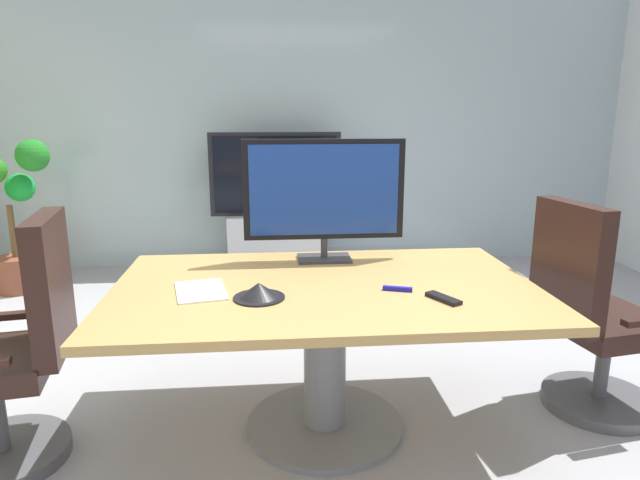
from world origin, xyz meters
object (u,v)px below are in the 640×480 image
Objects in this scene: office_chair_left at (15,363)px; tv_monitor at (324,193)px; potted_plant at (14,214)px; conference_phone at (259,292)px; conference_table at (325,321)px; office_chair_right at (592,326)px; wall_display_unit at (276,226)px; remote_control at (443,298)px.

office_chair_left is 1.30× the size of tv_monitor.
conference_phone is at bearing -50.12° from potted_plant.
office_chair_right is (1.35, 0.04, -0.09)m from conference_table.
office_chair_left is at bearing 84.08° from office_chair_right.
office_chair_right is at bearing -16.37° from tv_monitor.
office_chair_right is 4.95× the size of conference_phone.
conference_phone is (-0.30, -0.17, 0.21)m from conference_table.
tv_monitor reaches higher than conference_phone.
wall_display_unit is at bearing 87.79° from conference_phone.
conference_phone is (1.05, -0.05, 0.31)m from office_chair_left.
wall_display_unit is 3.03m from remote_control.
office_chair_right is at bearing -59.83° from wall_display_unit.
conference_phone is (-0.34, -0.59, -0.33)m from tv_monitor.
conference_table is at bearing 29.10° from conference_phone.
wall_display_unit is 5.95× the size of conference_phone.
conference_table is at bearing 123.27° from remote_control.
tv_monitor reaches higher than wall_display_unit.
office_chair_left reaches higher than conference_phone.
tv_monitor reaches higher than conference_table.
office_chair_right is 6.41× the size of remote_control.
tv_monitor is 0.64× the size of wall_display_unit.
conference_phone is (2.07, -2.48, 0.10)m from potted_plant.
office_chair_left is 0.85× the size of potted_plant.
conference_phone reaches higher than remote_control.
conference_table is 11.34× the size of remote_control.
conference_phone is at bearing 87.92° from office_chair_right.
conference_table is 2.29× the size of tv_monitor.
office_chair_left is at bearing -67.19° from potted_plant.
tv_monitor is 2.36m from wall_display_unit.
remote_control is (0.77, -0.10, -0.02)m from conference_phone.
remote_control is at bearing 99.90° from office_chair_right.
office_chair_right is at bearing 1.83° from conference_table.
remote_control is (-0.87, -0.30, 0.28)m from office_chair_right.
remote_control is (1.82, -0.14, 0.28)m from office_chair_left.
tv_monitor is 0.66× the size of potted_plant.
tv_monitor is at bearing 94.50° from remote_control.
conference_table is at bearing -44.31° from potted_plant.
tv_monitor is at bearing 84.98° from conference_table.
conference_phone is at bearing 78.33° from office_chair_left.
tv_monitor is (0.04, 0.43, 0.54)m from conference_table.
wall_display_unit reaches higher than office_chair_right.
office_chair_right reaches higher than conference_phone.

